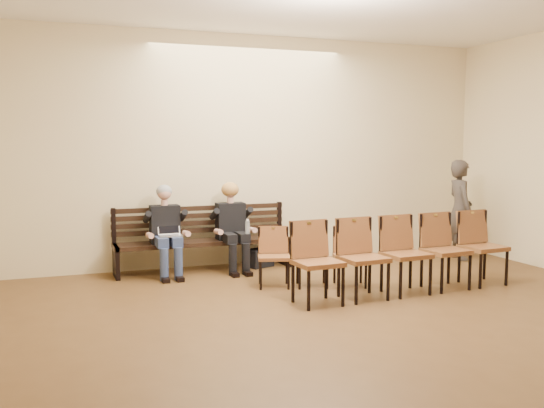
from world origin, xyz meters
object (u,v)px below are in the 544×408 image
(water_bottle, at_px, (248,235))
(bag, at_px, (260,258))
(bench, at_px, (204,255))
(chair_row_front, at_px, (406,255))
(passerby, at_px, (460,202))
(chair_row_back, at_px, (312,257))
(seated_woman, at_px, (232,230))
(seated_man, at_px, (166,232))
(laptop, at_px, (171,237))

(water_bottle, height_order, bag, water_bottle)
(bench, relative_size, chair_row_front, 0.87)
(passerby, relative_size, chair_row_front, 0.61)
(chair_row_back, bearing_deg, bag, 116.96)
(seated_woman, height_order, chair_row_back, seated_woman)
(seated_woman, relative_size, water_bottle, 5.52)
(seated_man, bearing_deg, seated_woman, 0.00)
(water_bottle, bearing_deg, chair_row_front, -49.69)
(passerby, bearing_deg, bag, 94.18)
(bag, height_order, chair_row_front, chair_row_front)
(passerby, bearing_deg, chair_row_back, 119.99)
(chair_row_front, height_order, chair_row_back, chair_row_front)
(bag, distance_m, passerby, 3.35)
(water_bottle, relative_size, bag, 0.58)
(bench, height_order, seated_man, seated_man)
(seated_man, distance_m, passerby, 4.67)
(bench, distance_m, chair_row_front, 3.00)
(bench, bearing_deg, laptop, -153.47)
(water_bottle, bearing_deg, seated_woman, 114.53)
(seated_man, xyz_separation_m, passerby, (4.64, -0.45, 0.31))
(water_bottle, bearing_deg, seated_man, 164.87)
(bench, distance_m, passerby, 4.16)
(seated_woman, distance_m, laptop, 0.95)
(laptop, height_order, chair_row_front, chair_row_front)
(chair_row_back, bearing_deg, passerby, 33.75)
(bench, xyz_separation_m, water_bottle, (0.54, -0.42, 0.33))
(passerby, height_order, chair_row_front, passerby)
(laptop, relative_size, chair_row_front, 0.10)
(seated_woman, bearing_deg, laptop, -170.98)
(passerby, bearing_deg, water_bottle, 101.27)
(laptop, bearing_deg, seated_man, 87.91)
(laptop, relative_size, chair_row_back, 0.22)
(bench, bearing_deg, water_bottle, -38.04)
(water_bottle, relative_size, chair_row_back, 0.15)
(laptop, distance_m, chair_row_front, 3.21)
(seated_woman, xyz_separation_m, bag, (0.45, 0.09, -0.46))
(bag, bearing_deg, water_bottle, -129.05)
(chair_row_back, bearing_deg, seated_man, 158.97)
(laptop, height_order, bag, laptop)
(bench, xyz_separation_m, laptop, (-0.54, -0.27, 0.34))
(seated_woman, relative_size, bag, 3.22)
(passerby, relative_size, chair_row_back, 1.31)
(seated_man, bearing_deg, bench, 11.83)
(seated_man, relative_size, chair_row_front, 0.41)
(bench, xyz_separation_m, seated_woman, (0.40, -0.12, 0.37))
(passerby, distance_m, chair_row_back, 3.15)
(laptop, bearing_deg, chair_row_back, -50.67)
(seated_man, height_order, seated_woman, seated_man)
(passerby, bearing_deg, chair_row_front, 142.15)
(laptop, bearing_deg, seated_woman, -5.96)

